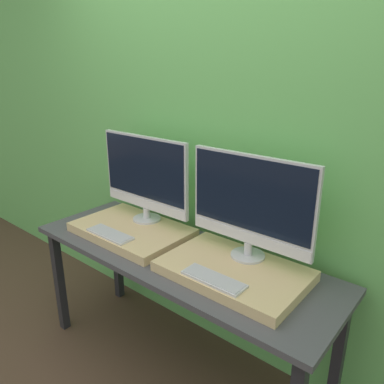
{
  "coord_description": "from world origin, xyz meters",
  "views": [
    {
      "loc": [
        1.19,
        -1.01,
        1.7
      ],
      "look_at": [
        0.0,
        0.43,
        1.05
      ],
      "focal_mm": 35.0,
      "sensor_mm": 36.0,
      "label": 1
    }
  ],
  "objects_px": {
    "monitor_left": "(145,175)",
    "monitor_right": "(250,203)",
    "keyboard_right": "(214,279)",
    "keyboard_left": "(110,234)"
  },
  "relations": [
    {
      "from": "keyboard_left",
      "to": "monitor_right",
      "type": "relative_size",
      "value": 0.46
    },
    {
      "from": "keyboard_left",
      "to": "keyboard_right",
      "type": "height_order",
      "value": "same"
    },
    {
      "from": "monitor_left",
      "to": "monitor_right",
      "type": "bearing_deg",
      "value": 0.0
    },
    {
      "from": "monitor_right",
      "to": "keyboard_left",
      "type": "bearing_deg",
      "value": -158.6
    },
    {
      "from": "keyboard_right",
      "to": "monitor_right",
      "type": "bearing_deg",
      "value": 90.0
    },
    {
      "from": "monitor_left",
      "to": "monitor_right",
      "type": "height_order",
      "value": "same"
    },
    {
      "from": "monitor_left",
      "to": "keyboard_right",
      "type": "xyz_separation_m",
      "value": [
        0.71,
        -0.28,
        -0.27
      ]
    },
    {
      "from": "monitor_left",
      "to": "keyboard_left",
      "type": "relative_size",
      "value": 2.19
    },
    {
      "from": "monitor_left",
      "to": "monitor_right",
      "type": "distance_m",
      "value": 0.71
    },
    {
      "from": "keyboard_left",
      "to": "keyboard_right",
      "type": "distance_m",
      "value": 0.71
    }
  ]
}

